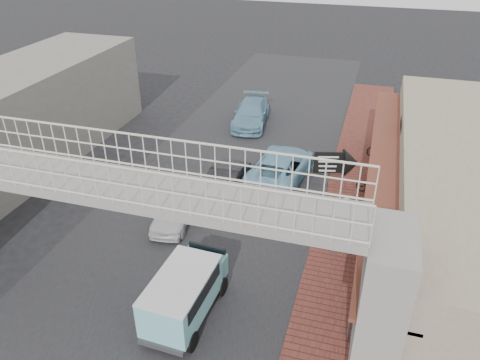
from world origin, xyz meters
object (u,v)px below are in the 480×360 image
Objects in this scene: angkot_far at (251,113)px; angkot_van at (184,290)px; white_hatchback at (174,210)px; motorcycle_near at (372,187)px; motorcycle_far at (381,149)px; street_clock at (345,210)px; dark_sedan at (223,184)px; angkot_curb at (281,167)px; arrow_sign at (348,164)px.

angkot_far is 16.77m from angkot_van.
motorcycle_near is at bearing 21.93° from white_hatchback.
motorcycle_far is at bearing 19.29° from motorcycle_near.
white_hatchback is at bearing 120.04° from angkot_van.
motorcycle_far is (8.15, -2.65, -0.16)m from angkot_far.
street_clock is (4.60, 4.57, 1.12)m from angkot_van.
white_hatchback is at bearing 156.05° from street_clock.
white_hatchback is at bearing -116.20° from dark_sedan.
angkot_far is 1.30× the size of angkot_van.
angkot_van is (-1.03, -9.98, 0.41)m from angkot_curb.
angkot_van is at bearing -134.91° from arrow_sign.
angkot_van reaches higher than angkot_far.
white_hatchback is 1.10× the size of arrow_sign.
street_clock is at bearing 129.43° from angkot_curb.
angkot_curb is 3.42× the size of motorcycle_near.
street_clock reaches higher than motorcycle_far.
motorcycle_near is at bearing 48.87° from arrow_sign.
angkot_far is at bearing 112.11° from arrow_sign.
motorcycle_near is 0.48× the size of arrow_sign.
white_hatchback is 7.70m from arrow_sign.
angkot_far is at bearing 60.01° from motorcycle_far.
angkot_far is at bearing -56.96° from angkot_curb.
arrow_sign reaches higher than motorcycle_near.
angkot_curb reaches higher than motorcycle_far.
angkot_far is at bearing 81.07° from white_hatchback.
motorcycle_far is 0.46× the size of arrow_sign.
street_clock is at bearing 160.78° from motorcycle_far.
arrow_sign is (5.63, -0.20, 2.06)m from dark_sedan.
angkot_far is (-1.13, 8.97, 0.04)m from dark_sedan.
white_hatchback is 5.70m from angkot_van.
arrow_sign is (4.40, 7.42, 1.58)m from angkot_van.
dark_sedan reaches higher than motorcycle_far.
angkot_van is 1.45× the size of street_clock.
angkot_van reaches higher than dark_sedan.
angkot_far is 8.57m from motorcycle_far.
angkot_curb is 6.66m from street_clock.
motorcycle_near is 3.36m from arrow_sign.
motorcycle_near is 5.47m from street_clock.
motorcycle_far is (8.40, 8.91, -0.06)m from white_hatchback.
street_clock reaches higher than angkot_far.
angkot_van is (2.35, -16.60, 0.44)m from angkot_far.
angkot_far is at bearing 71.39° from motorcycle_near.
angkot_far is at bearing 100.73° from angkot_van.
motorcycle_far is (0.25, 4.28, 0.04)m from motorcycle_near.
angkot_curb is 1.66× the size of arrow_sign.
angkot_far is 1.89× the size of street_clock.
motorcycle_far reaches higher than motorcycle_near.
white_hatchback is 0.87× the size of dark_sedan.
street_clock is (6.95, -12.03, 1.56)m from angkot_far.
motorcycle_near is 0.60× the size of street_clock.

